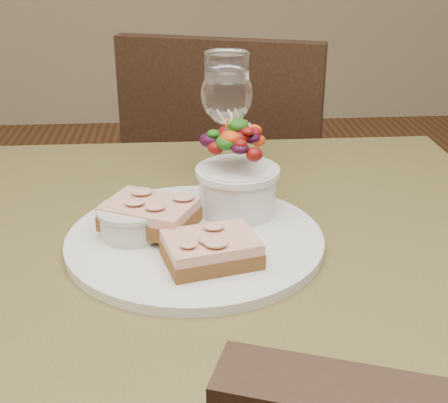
{
  "coord_description": "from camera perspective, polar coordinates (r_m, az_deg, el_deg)",
  "views": [
    {
      "loc": [
        -0.05,
        -0.66,
        1.11
      ],
      "look_at": [
        -0.0,
        0.0,
        0.81
      ],
      "focal_mm": 50.0,
      "sensor_mm": 36.0,
      "label": 1
    }
  ],
  "objects": [
    {
      "name": "wine_glass",
      "position": [
        0.92,
        0.25,
        9.47
      ],
      "size": [
        0.08,
        0.08,
        0.18
      ],
      "color": "white",
      "rests_on": "cafe_table"
    },
    {
      "name": "sandwich_back",
      "position": [
        0.76,
        -6.79,
        -1.16
      ],
      "size": [
        0.13,
        0.12,
        0.03
      ],
      "rotation": [
        0.0,
        0.0,
        -0.45
      ],
      "color": "#512C15",
      "rests_on": "dinner_plate"
    },
    {
      "name": "chair_far",
      "position": [
        1.62,
        1.04,
        -5.97
      ],
      "size": [
        0.53,
        0.53,
        0.9
      ],
      "rotation": [
        0.0,
        0.0,
        2.83
      ],
      "color": "black",
      "rests_on": "ground"
    },
    {
      "name": "sandwich_front",
      "position": [
        0.69,
        -1.18,
        -4.4
      ],
      "size": [
        0.12,
        0.1,
        0.03
      ],
      "rotation": [
        0.0,
        0.0,
        0.25
      ],
      "color": "#512C15",
      "rests_on": "dinner_plate"
    },
    {
      "name": "garnish",
      "position": [
        0.81,
        -7.25,
        -0.62
      ],
      "size": [
        0.05,
        0.04,
        0.02
      ],
      "color": "#14390A",
      "rests_on": "dinner_plate"
    },
    {
      "name": "ramekin",
      "position": [
        0.75,
        -8.41,
        -1.69
      ],
      "size": [
        0.08,
        0.08,
        0.04
      ],
      "color": "beige",
      "rests_on": "dinner_plate"
    },
    {
      "name": "dinner_plate",
      "position": [
        0.76,
        -2.67,
        -3.52
      ],
      "size": [
        0.31,
        0.31,
        0.01
      ],
      "primitive_type": "cylinder",
      "color": "silver",
      "rests_on": "cafe_table"
    },
    {
      "name": "cafe_table",
      "position": [
        0.8,
        0.06,
        -10.68
      ],
      "size": [
        0.8,
        0.8,
        0.75
      ],
      "color": "#48401F",
      "rests_on": "ground"
    },
    {
      "name": "salad_bowl",
      "position": [
        0.79,
        1.25,
        2.98
      ],
      "size": [
        0.1,
        0.1,
        0.13
      ],
      "color": "silver",
      "rests_on": "dinner_plate"
    }
  ]
}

